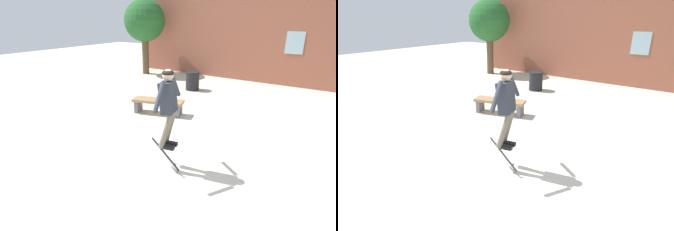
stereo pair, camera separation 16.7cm
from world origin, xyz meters
TOP-DOWN VIEW (x-y plane):
  - ground_plane at (0.00, 0.00)m, footprint 40.00×40.00m
  - building_backdrop at (-0.00, 9.04)m, footprint 15.22×0.52m
  - tree_left at (-6.03, 7.52)m, footprint 2.05×2.05m
  - park_bench at (-1.88, 2.93)m, footprint 1.64×0.91m
  - trash_bin at (-2.38, 6.01)m, footprint 0.59×0.59m
  - skater at (0.12, 0.52)m, footprint 0.37×1.20m
  - skateboard_flipping at (0.13, 0.43)m, footprint 0.75×0.24m

SIDE VIEW (x-z plane):
  - ground_plane at x=0.00m, z-range 0.00..0.00m
  - park_bench at x=-1.88m, z-range 0.10..0.56m
  - skateboard_flipping at x=0.13m, z-range 0.02..0.65m
  - trash_bin at x=-2.38m, z-range 0.02..0.77m
  - skater at x=0.12m, z-range 0.62..2.15m
  - building_backdrop at x=0.00m, z-range -0.40..5.40m
  - tree_left at x=-6.03m, z-range 0.77..4.46m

